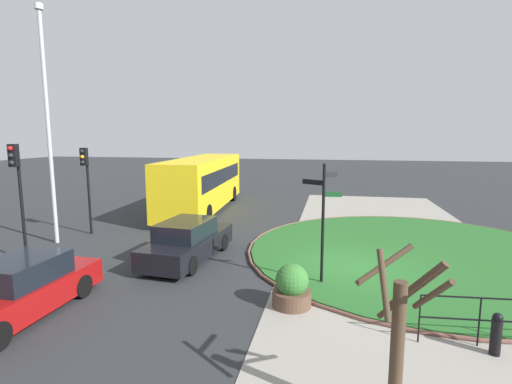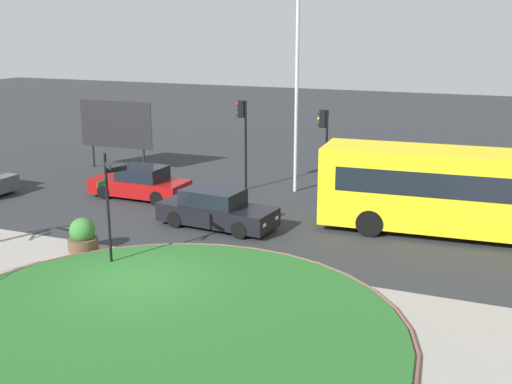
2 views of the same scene
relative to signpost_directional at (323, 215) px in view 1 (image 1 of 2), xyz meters
name	(u,v)px [view 1 (image 1 of 2)]	position (x,y,z in m)	size (l,w,h in m)	color
ground	(350,268)	(1.61, -0.92, -2.15)	(120.00, 120.00, 0.00)	#282B2D
sidewalk_paving	(407,272)	(1.61, -2.76, -2.14)	(32.00, 8.32, 0.02)	gray
grass_island	(417,253)	(3.76, -3.49, -2.10)	(12.69, 12.69, 0.10)	#235B23
grass_kerb_ring	(417,252)	(3.76, -3.49, -2.09)	(13.00, 13.00, 0.11)	brown
signpost_directional	(323,215)	(0.00, 0.00, 0.00)	(0.52, 1.18, 3.69)	black
bollard_foreground	(496,334)	(-3.15, -3.60, -1.67)	(0.21, 0.21, 0.92)	black
railing_grass_edge	(511,317)	(-2.81, -3.98, -1.44)	(0.31, 3.68, 1.11)	black
bus_yellow	(203,182)	(10.48, 7.37, -0.45)	(11.04, 3.20, 3.15)	yellow
car_near_lane	(19,291)	(-3.59, 7.32, -1.48)	(4.49, 1.81, 1.46)	maroon
car_oncoming	(188,241)	(1.40, 4.82, -1.46)	(4.70, 2.12, 1.48)	black
traffic_light_near	(86,172)	(3.92, 10.57, 0.74)	(0.49, 0.29, 3.95)	black
traffic_light_far	(17,177)	(0.04, 10.51, 0.91)	(0.49, 0.31, 4.19)	black
lamppost_tall	(48,121)	(2.44, 11.10, 2.92)	(0.32, 0.32, 9.54)	#B7B7BC
planter_near_signpost	(292,288)	(-1.70, 0.73, -1.63)	(1.03, 1.03, 1.16)	brown
street_tree_bare	(400,333)	(-5.59, -1.28, -0.60)	(1.09, 1.35, 2.82)	#423323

